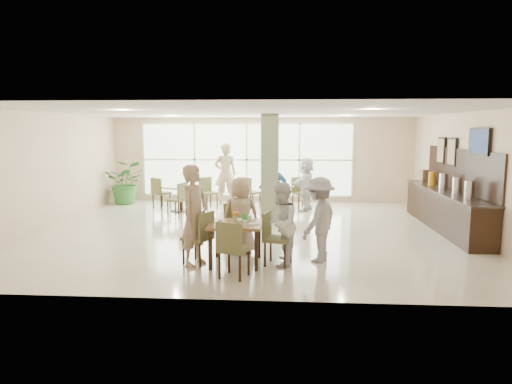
# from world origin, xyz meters

# --- Properties ---
(ground) EXTENTS (10.00, 10.00, 0.00)m
(ground) POSITION_xyz_m (0.00, 0.00, 0.00)
(ground) COLOR beige
(ground) RESTS_ON ground
(room_shell) EXTENTS (10.00, 10.00, 10.00)m
(room_shell) POSITION_xyz_m (0.00, 0.00, 1.70)
(room_shell) COLOR white
(room_shell) RESTS_ON ground
(window_bank) EXTENTS (7.00, 0.04, 7.00)m
(window_bank) POSITION_xyz_m (-0.50, 4.46, 1.40)
(window_bank) COLOR silver
(window_bank) RESTS_ON ground
(column) EXTENTS (0.45, 0.45, 2.80)m
(column) POSITION_xyz_m (0.40, 1.20, 1.40)
(column) COLOR #717A55
(column) RESTS_ON ground
(main_table) EXTENTS (0.94, 0.94, 0.75)m
(main_table) POSITION_xyz_m (-0.06, -2.74, 0.66)
(main_table) COLOR brown
(main_table) RESTS_ON ground
(round_table_left) EXTENTS (1.15, 1.15, 0.75)m
(round_table_left) POSITION_xyz_m (-2.28, 2.52, 0.58)
(round_table_left) COLOR brown
(round_table_left) RESTS_ON ground
(round_table_right) EXTENTS (1.07, 1.07, 0.75)m
(round_table_right) POSITION_xyz_m (0.54, 2.78, 0.57)
(round_table_right) COLOR brown
(round_table_right) RESTS_ON ground
(chairs_main_table) EXTENTS (2.02, 2.10, 0.95)m
(chairs_main_table) POSITION_xyz_m (-0.05, -2.74, 0.47)
(chairs_main_table) COLOR brown
(chairs_main_table) RESTS_ON ground
(chairs_table_left) EXTENTS (2.08, 1.95, 0.95)m
(chairs_table_left) POSITION_xyz_m (-2.24, 2.50, 0.47)
(chairs_table_left) COLOR brown
(chairs_table_left) RESTS_ON ground
(chairs_table_right) EXTENTS (2.14, 1.91, 0.95)m
(chairs_table_right) POSITION_xyz_m (0.51, 2.77, 0.47)
(chairs_table_right) COLOR brown
(chairs_table_right) RESTS_ON ground
(tabletop_clutter) EXTENTS (0.72, 0.80, 0.21)m
(tabletop_clutter) POSITION_xyz_m (0.00, -2.78, 0.81)
(tabletop_clutter) COLOR white
(tabletop_clutter) RESTS_ON main_table
(buffet_counter) EXTENTS (0.64, 4.70, 1.95)m
(buffet_counter) POSITION_xyz_m (4.70, 0.51, 0.55)
(buffet_counter) COLOR black
(buffet_counter) RESTS_ON ground
(wall_tv) EXTENTS (0.06, 1.00, 0.58)m
(wall_tv) POSITION_xyz_m (4.94, -0.60, 2.15)
(wall_tv) COLOR black
(wall_tv) RESTS_ON ground
(framed_art_a) EXTENTS (0.05, 0.55, 0.70)m
(framed_art_a) POSITION_xyz_m (4.95, 1.00, 1.85)
(framed_art_a) COLOR black
(framed_art_a) RESTS_ON ground
(framed_art_b) EXTENTS (0.05, 0.55, 0.70)m
(framed_art_b) POSITION_xyz_m (4.95, 1.80, 1.85)
(framed_art_b) COLOR black
(framed_art_b) RESTS_ON ground
(potted_plant) EXTENTS (1.42, 1.42, 1.41)m
(potted_plant) POSITION_xyz_m (-4.37, 3.71, 0.70)
(potted_plant) COLOR #2B6B2B
(potted_plant) RESTS_ON ground
(teen_left) EXTENTS (0.64, 0.77, 1.80)m
(teen_left) POSITION_xyz_m (-0.77, -2.85, 0.90)
(teen_left) COLOR tan
(teen_left) RESTS_ON ground
(teen_far) EXTENTS (0.82, 0.60, 1.51)m
(teen_far) POSITION_xyz_m (-0.04, -2.01, 0.75)
(teen_far) COLOR tan
(teen_far) RESTS_ON ground
(teen_right) EXTENTS (0.65, 0.79, 1.49)m
(teen_right) POSITION_xyz_m (0.74, -2.76, 0.74)
(teen_right) COLOR white
(teen_right) RESTS_ON ground
(teen_standing) EXTENTS (1.01, 1.16, 1.56)m
(teen_standing) POSITION_xyz_m (1.44, -2.45, 0.78)
(teen_standing) COLOR #A1A0A3
(teen_standing) RESTS_ON ground
(adult_a) EXTENTS (1.02, 0.79, 1.54)m
(adult_a) POSITION_xyz_m (0.50, 1.83, 0.77)
(adult_a) COLOR #4089C1
(adult_a) RESTS_ON ground
(adult_b) EXTENTS (1.07, 1.60, 1.59)m
(adult_b) POSITION_xyz_m (1.41, 2.82, 0.79)
(adult_b) COLOR white
(adult_b) RESTS_ON ground
(adult_standing) EXTENTS (0.81, 0.62, 1.97)m
(adult_standing) POSITION_xyz_m (-1.13, 3.86, 0.99)
(adult_standing) COLOR tan
(adult_standing) RESTS_ON ground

